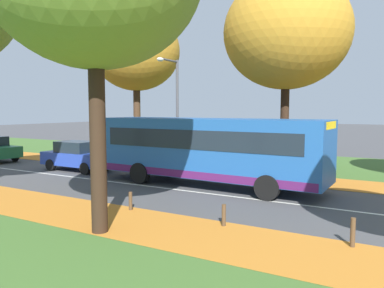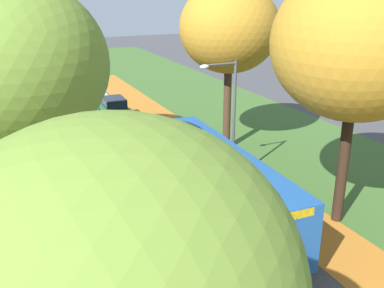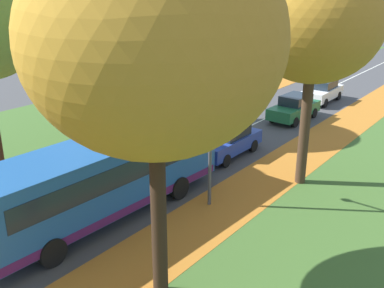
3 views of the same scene
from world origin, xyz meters
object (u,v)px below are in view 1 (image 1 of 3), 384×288
Objects in this scene: bollard_fifth at (131,201)px; bollard_fourth at (224,215)px; tree_right_mid at (136,52)px; streetlamp_right at (174,103)px; bollard_third at (353,233)px; car_blue_lead at (78,156)px; bus at (208,148)px; tree_right_near at (287,33)px.

bollard_fourth is at bearing -90.84° from bollard_fifth.
streetlamp_right is at bearing -118.65° from tree_right_mid.
bollard_third is (-9.52, -13.89, -6.64)m from tree_right_mid.
streetlamp_right is at bearing 40.60° from bollard_fourth.
car_blue_lead is at bearing 70.74° from bollard_third.
car_blue_lead is (5.09, 7.72, 0.50)m from bollard_fifth.
tree_right_mid is at bearing 61.35° from streetlamp_right.
bollard_fourth is at bearing -132.44° from tree_right_mid.
bus reaches higher than car_blue_lead.
streetlamp_right is 6.14m from car_blue_lead.
bollard_fifth is at bearing 89.16° from bollard_fourth.
bollard_third is 8.25m from bus.
tree_right_near is 7.55m from bus.
bollard_fifth is 0.10× the size of streetlamp_right.
tree_right_mid is at bearing -9.47° from car_blue_lead.
tree_right_near is 2.42× the size of car_blue_lead.
car_blue_lead is (5.11, 14.63, 0.44)m from bollard_third.
bus is at bearing 155.64° from tree_right_near.
bus is 2.49× the size of car_blue_lead.
bollard_third is at bearing -155.44° from tree_right_near.
bollard_fifth is at bearing -143.66° from tree_right_mid.
bollard_fourth is at bearing -139.40° from streetlamp_right.
tree_right_near is 0.97× the size of bus.
bollard_third is at bearing -124.43° from tree_right_mid.
tree_right_near reaches higher than bollard_fifth.
streetlamp_right reaches higher than bollard_third.
tree_right_mid reaches higher than bollard_fourth.
streetlamp_right is at bearing 53.25° from bollard_third.
bollard_third is 15.50m from car_blue_lead.
car_blue_lead is at bearing 112.80° from streetlamp_right.
tree_right_near is 12.59m from bollard_third.
bollard_fourth is 1.03× the size of bollard_fifth.
tree_right_mid reaches higher than bollard_fifth.
bus is 8.19m from car_blue_lead.
bollard_fifth is at bearing -159.08° from streetlamp_right.
bollard_fifth is 0.15× the size of car_blue_lead.
streetlamp_right is (7.18, 2.74, 3.42)m from bollard_fifth.
bollard_fifth is (-9.50, -6.99, -6.70)m from tree_right_mid.
tree_right_near is 13.73× the size of bollard_third.
streetlamp_right is at bearing 20.92° from bollard_fifth.
streetlamp_right is (-2.37, 5.27, -3.52)m from tree_right_near.
bus is (4.90, -0.42, 1.39)m from bollard_fifth.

